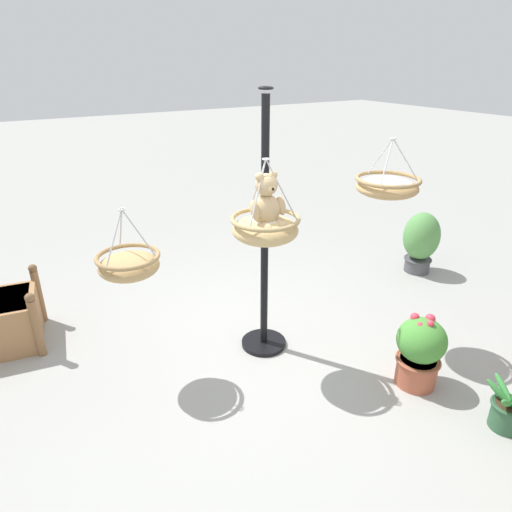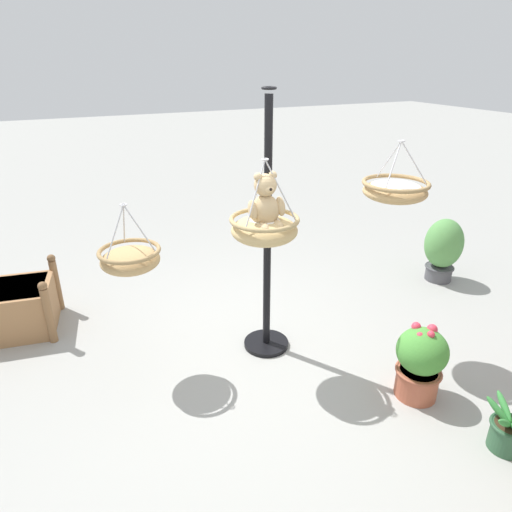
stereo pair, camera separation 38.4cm
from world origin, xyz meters
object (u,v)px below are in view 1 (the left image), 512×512
Objects in this scene: display_pole_central at (264,277)px; potted_plant_conical_shrub at (420,350)px; hanging_basket_with_teddy at (265,228)px; hanging_basket_right_low at (129,264)px; potted_plant_tall_leafy at (508,410)px; teddy_bear at (267,205)px; hanging_basket_left_high at (387,186)px; potted_plant_flowering_red at (421,241)px.

display_pole_central is 3.62× the size of potted_plant_conical_shrub.
hanging_basket_right_low is at bearing -22.57° from hanging_basket_with_teddy.
hanging_basket_with_teddy is 1.66× the size of potted_plant_tall_leafy.
teddy_bear reaches higher than potted_plant_conical_shrub.
hanging_basket_left_high is 1.37× the size of potted_plant_tall_leafy.
hanging_basket_left_high is 0.85× the size of potted_plant_conical_shrub.
hanging_basket_with_teddy is 1.04× the size of potted_plant_conical_shrub.
display_pole_central is 1.38m from hanging_basket_left_high.
hanging_basket_with_teddy is at bearing 59.04° from display_pole_central.
potted_plant_tall_leafy is (-1.04, 1.89, -0.59)m from display_pole_central.
teddy_bear is 0.57× the size of potted_plant_flowering_red.
hanging_basket_with_teddy is 1.15m from hanging_basket_right_low.
teddy_bear is at bearing -8.49° from hanging_basket_left_high.
potted_plant_tall_leafy is at bearing 54.71° from potted_plant_flowering_red.
hanging_basket_with_teddy is 1.19m from hanging_basket_left_high.
hanging_basket_with_teddy is 1.21× the size of hanging_basket_left_high.
hanging_basket_right_low is 1.40× the size of potted_plant_tall_leafy.
potted_plant_tall_leafy is (-1.19, 1.64, -1.19)m from hanging_basket_with_teddy.
potted_plant_conical_shrub is (-2.03, 1.35, -0.75)m from hanging_basket_right_low.
potted_plant_flowering_red reaches higher than potted_plant_conical_shrub.
potted_plant_flowering_red is at bearing -176.96° from hanging_basket_right_low.
display_pole_central reaches higher than teddy_bear.
display_pole_central is 4.14× the size of hanging_basket_right_low.
hanging_basket_left_high reaches higher than potted_plant_conical_shrub.
hanging_basket_with_teddy is 0.21m from teddy_bear.
hanging_basket_left_high is at bearing 171.51° from teddy_bear.
display_pole_central is 5.81× the size of potted_plant_tall_leafy.
hanging_basket_right_low reaches higher than potted_plant_tall_leafy.
hanging_basket_with_teddy is at bearing -42.84° from potted_plant_conical_shrub.
hanging_basket_with_teddy is at bearing 157.43° from hanging_basket_right_low.
potted_plant_conical_shrub is (1.80, 1.55, -0.10)m from potted_plant_flowering_red.
hanging_basket_left_high is 2.32m from hanging_basket_right_low.
hanging_basket_with_teddy is 0.85× the size of potted_plant_flowering_red.
hanging_basket_with_teddy is at bearing -54.06° from potted_plant_tall_leafy.
potted_plant_conical_shrub is (0.15, 0.73, -1.25)m from hanging_basket_left_high.
potted_plant_flowering_red is at bearing -171.75° from display_pole_central.
potted_plant_conical_shrub reaches higher than potted_plant_tall_leafy.
hanging_basket_right_low is 3.89m from potted_plant_flowering_red.
hanging_basket_with_teddy reaches higher than potted_plant_tall_leafy.
hanging_basket_right_low is at bearing -15.96° from hanging_basket_left_high.
display_pole_central is at bearing -54.24° from potted_plant_conical_shrub.
hanging_basket_with_teddy is at bearing -90.00° from teddy_bear.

